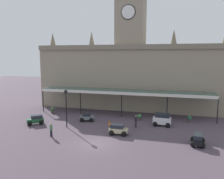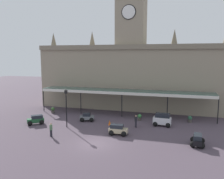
% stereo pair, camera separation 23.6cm
% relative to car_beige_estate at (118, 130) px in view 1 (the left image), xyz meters
% --- Properties ---
extents(ground_plane, '(140.00, 140.00, 0.00)m').
position_rel_car_beige_estate_xyz_m(ground_plane, '(-1.56, -3.54, -0.56)').
color(ground_plane, '#4E404C').
extents(station_building, '(32.86, 6.63, 20.87)m').
position_rel_car_beige_estate_xyz_m(station_building, '(-1.56, 15.15, 6.08)').
color(station_building, gray).
rests_on(station_building, ground).
extents(entrance_canopy, '(27.85, 3.26, 4.02)m').
position_rel_car_beige_estate_xyz_m(entrance_canopy, '(-1.56, 9.62, 3.31)').
color(entrance_canopy, '#38564C').
rests_on(entrance_canopy, ground).
extents(car_beige_estate, '(2.27, 1.58, 1.27)m').
position_rel_car_beige_estate_xyz_m(car_beige_estate, '(0.00, 0.00, 0.00)').
color(car_beige_estate, tan).
rests_on(car_beige_estate, ground).
extents(car_green_estate, '(2.40, 2.33, 1.27)m').
position_rel_car_beige_estate_xyz_m(car_green_estate, '(-12.18, 1.13, 0.00)').
color(car_green_estate, '#1E512D').
rests_on(car_green_estate, ground).
extents(car_black_estate, '(1.66, 2.31, 1.27)m').
position_rel_car_beige_estate_xyz_m(car_black_estate, '(9.02, -0.97, 0.00)').
color(car_black_estate, black).
rests_on(car_black_estate, ground).
extents(car_white_van, '(2.45, 1.69, 1.77)m').
position_rel_car_beige_estate_xyz_m(car_white_van, '(4.88, 5.11, 0.24)').
color(car_white_van, silver).
rests_on(car_white_van, ground).
extents(car_grey_sedan, '(2.21, 1.83, 1.19)m').
position_rel_car_beige_estate_xyz_m(car_grey_sedan, '(-5.88, 4.55, -0.06)').
color(car_grey_sedan, slate).
rests_on(car_grey_sedan, ground).
extents(pedestrian_beside_cars, '(0.36, 0.34, 1.67)m').
position_rel_car_beige_estate_xyz_m(pedestrian_beside_cars, '(-7.45, -2.82, 0.34)').
color(pedestrian_beside_cars, black).
rests_on(pedestrian_beside_cars, ground).
extents(pedestrian_crossing_forecourt, '(0.34, 0.37, 1.67)m').
position_rel_car_beige_estate_xyz_m(pedestrian_crossing_forecourt, '(1.55, 3.52, 0.34)').
color(pedestrian_crossing_forecourt, black).
rests_on(pedestrian_crossing_forecourt, ground).
extents(victorian_lamppost, '(0.30, 0.30, 5.16)m').
position_rel_car_beige_estate_xyz_m(victorian_lamppost, '(-7.36, 1.03, 2.62)').
color(victorian_lamppost, black).
rests_on(victorian_lamppost, ground).
extents(traffic_cone, '(0.40, 0.40, 0.74)m').
position_rel_car_beige_estate_xyz_m(traffic_cone, '(-2.11, 3.52, -0.20)').
color(traffic_cone, orange).
rests_on(traffic_cone, ground).
extents(planter_forecourt_centre, '(0.60, 0.60, 0.96)m').
position_rel_car_beige_estate_xyz_m(planter_forecourt_centre, '(-13.22, 7.56, -0.07)').
color(planter_forecourt_centre, '#47423D').
rests_on(planter_forecourt_centre, ground).
extents(planter_by_canopy, '(0.60, 0.60, 0.96)m').
position_rel_car_beige_estate_xyz_m(planter_by_canopy, '(1.46, 7.05, -0.07)').
color(planter_by_canopy, '#47423D').
rests_on(planter_by_canopy, ground).
extents(planter_near_kerb, '(0.60, 0.60, 0.96)m').
position_rel_car_beige_estate_xyz_m(planter_near_kerb, '(8.59, 8.03, -0.07)').
color(planter_near_kerb, '#47423D').
rests_on(planter_near_kerb, ground).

